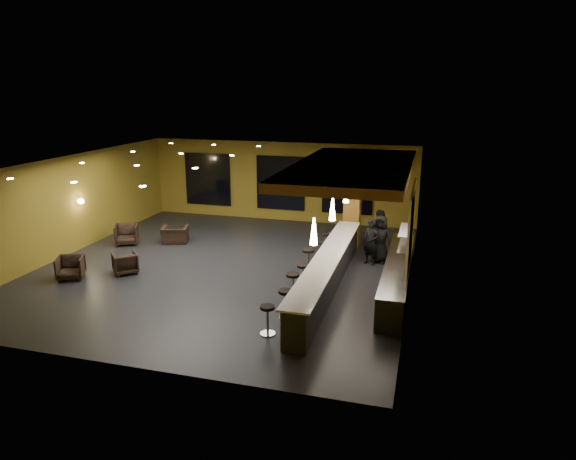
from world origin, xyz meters
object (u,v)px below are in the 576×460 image
(bar_counter, at_px, (328,273))
(pendant_2, at_px, (346,193))
(bar_stool_3, at_px, (303,273))
(bar_stool_5, at_px, (322,249))
(staff_b, at_px, (381,233))
(armchair_d, at_px, (175,234))
(armchair_c, at_px, (127,234))
(bar_stool_6, at_px, (326,240))
(prep_counter, at_px, (397,276))
(staff_c, at_px, (380,239))
(staff_a, at_px, (371,242))
(bar_stool_1, at_px, (286,300))
(pendant_0, at_px, (314,231))
(armchair_a, at_px, (71,267))
(bar_stool_0, at_px, (267,316))
(bar_stool_4, at_px, (308,258))
(column, at_px, (353,200))
(pendant_1, at_px, (332,209))
(armchair_b, at_px, (125,263))
(bar_stool_2, at_px, (293,283))

(bar_counter, height_order, pendant_2, pendant_2)
(bar_stool_3, distance_m, bar_stool_5, 2.45)
(staff_b, height_order, armchair_d, staff_b)
(staff_b, height_order, armchair_c, staff_b)
(bar_stool_3, distance_m, bar_stool_6, 3.49)
(prep_counter, relative_size, staff_c, 3.63)
(staff_a, relative_size, armchair_c, 1.84)
(bar_stool_1, bearing_deg, bar_counter, 73.49)
(pendant_0, xyz_separation_m, armchair_c, (-8.31, 4.36, -1.96))
(prep_counter, height_order, staff_b, staff_b)
(prep_counter, relative_size, armchair_a, 7.51)
(bar_stool_0, xyz_separation_m, bar_stool_5, (0.17, 5.58, -0.01))
(bar_stool_3, bearing_deg, armchair_d, 151.65)
(armchair_a, bearing_deg, bar_stool_4, -6.33)
(column, relative_size, pendant_0, 5.00)
(pendant_1, relative_size, staff_a, 0.45)
(armchair_c, height_order, bar_stool_1, bar_stool_1)
(bar_stool_4, bearing_deg, pendant_0, -74.46)
(pendant_1, bearing_deg, armchair_b, -171.98)
(column, height_order, pendant_1, column)
(staff_c, relative_size, armchair_b, 2.19)
(column, relative_size, bar_stool_1, 4.50)
(bar_stool_2, bearing_deg, pendant_1, 62.35)
(staff_b, xyz_separation_m, bar_stool_3, (-1.93, -3.66, -0.36))
(column, relative_size, bar_stool_5, 4.75)
(bar_counter, distance_m, bar_stool_5, 2.42)
(bar_stool_1, bearing_deg, armchair_b, 162.86)
(bar_stool_1, distance_m, bar_stool_5, 4.59)
(bar_stool_5, bearing_deg, column, 73.56)
(staff_b, bearing_deg, bar_stool_5, -141.07)
(bar_counter, relative_size, bar_stool_0, 10.65)
(armchair_b, distance_m, bar_stool_0, 6.41)
(pendant_2, xyz_separation_m, bar_stool_5, (-0.67, -0.67, -1.88))
(bar_counter, height_order, bar_stool_2, bar_counter)
(bar_counter, bearing_deg, armchair_b, -176.27)
(staff_b, bearing_deg, bar_stool_4, -124.74)
(staff_b, bearing_deg, pendant_2, -149.68)
(pendant_0, xyz_separation_m, bar_stool_1, (-0.67, -0.26, -1.85))
(prep_counter, distance_m, pendant_0, 3.73)
(bar_counter, height_order, armchair_d, bar_counter)
(pendant_1, distance_m, bar_stool_6, 3.51)
(armchair_a, xyz_separation_m, bar_stool_0, (7.12, -1.93, 0.12))
(bar_stool_4, bearing_deg, bar_stool_5, 80.43)
(pendant_2, bearing_deg, bar_counter, -90.00)
(prep_counter, distance_m, bar_stool_0, 4.71)
(bar_counter, bearing_deg, bar_stool_3, -170.74)
(bar_stool_0, xyz_separation_m, bar_stool_6, (0.10, 6.62, -0.01))
(armchair_c, height_order, bar_stool_4, bar_stool_4)
(bar_stool_3, bearing_deg, staff_a, 57.61)
(prep_counter, height_order, bar_stool_2, prep_counter)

